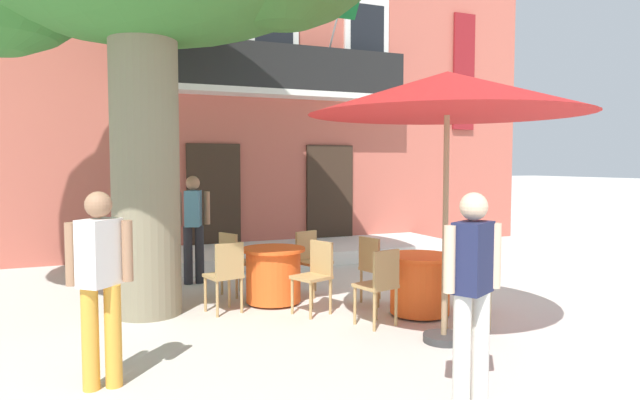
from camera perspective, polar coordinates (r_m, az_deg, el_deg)
The scene contains 17 objects.
ground_plane at distance 7.97m, azimuth 11.07°, elevation -10.10°, with size 120.00×120.00×0.00m, color beige.
building_facade at distance 14.03m, azimuth -7.41°, elevation 11.30°, with size 13.00×5.09×7.50m.
entrance_step_platform at distance 11.19m, azimuth -3.03°, elevation -5.38°, with size 6.88×2.03×0.25m, color silver.
cafe_table_near_tree at distance 7.19m, azimuth 10.13°, elevation -8.42°, with size 0.86×0.86×0.76m.
cafe_chair_near_tree_0 at distance 6.59m, azimuth 6.12°, elevation -8.28°, with size 0.48×0.48×0.91m.
cafe_chair_near_tree_1 at distance 6.73m, azimuth 15.27°, elevation -8.13°, with size 0.48×0.48×0.91m.
cafe_chair_near_tree_2 at distance 7.69m, azimuth 14.26°, elevation -6.63°, with size 0.43×0.43×0.91m.
cafe_chair_near_tree_3 at distance 7.63m, azimuth 5.61°, elevation -6.61°, with size 0.48×0.48×0.91m.
cafe_table_middle at distance 7.67m, azimuth -4.77°, elevation -7.60°, with size 0.86×0.86×0.76m.
cafe_chair_middle_0 at distance 7.21m, azimuth -9.56°, elevation -7.25°, with size 0.48×0.48×0.91m.
cafe_chair_middle_1 at distance 7.14m, azimuth -0.45°, elevation -7.32°, with size 0.52×0.52×0.91m.
cafe_chair_middle_2 at distance 8.17m, azimuth -0.93°, elevation -5.90°, with size 0.51×0.51×0.91m.
cafe_chair_middle_3 at distance 8.16m, azimuth -8.73°, elevation -5.96°, with size 0.53×0.53×0.91m.
cafe_umbrella at distance 6.04m, azimuth 12.83°, elevation 10.42°, with size 2.90×2.90×2.85m.
pedestrian_near_entrance at distance 9.02m, azimuth -12.77°, elevation -2.29°, with size 0.53×0.39×1.70m.
pedestrian_mid_plaza at distance 5.07m, azimuth -21.46°, elevation -7.39°, with size 0.53×0.40×1.67m.
pedestrian_by_tree at distance 4.59m, azimuth 15.24°, elevation -8.34°, with size 0.53×0.35×1.68m.
Camera 1 is at (-4.38, -6.39, 1.90)m, focal length 31.44 mm.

